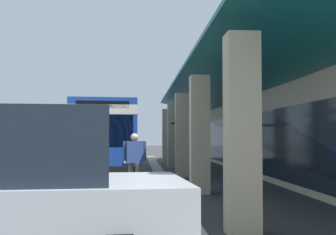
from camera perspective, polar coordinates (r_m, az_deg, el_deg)
The scene contains 5 objects.
ground at distance 18.06m, azimuth 11.75°, elevation -7.66°, with size 120.00×120.00×0.00m, color #38383A.
curb_strip at distance 18.13m, azimuth -1.06°, elevation -7.50°, with size 31.86×0.50×0.12m, color #9E998E.
transit_bus at distance 21.77m, azimuth -8.72°, elevation -1.90°, with size 11.40×3.66×3.34m.
pedestrian at distance 13.29m, azimuth -4.36°, elevation -5.33°, with size 0.33×0.70×1.75m.
potted_palm at distance 22.55m, azimuth 2.12°, elevation -5.30°, with size 1.80×1.52×2.40m.
Camera 1 is at (17.34, 3.23, 1.67)m, focal length 47.05 mm.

